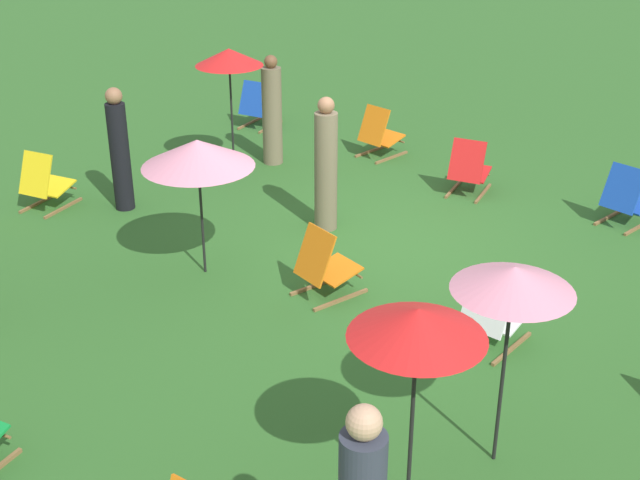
% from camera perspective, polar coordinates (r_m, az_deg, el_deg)
% --- Properties ---
extents(ground_plane, '(40.00, 40.00, 0.00)m').
position_cam_1_polar(ground_plane, '(10.85, 3.82, -0.20)').
color(ground_plane, '#2D6026').
extents(deckchair_1, '(0.61, 0.83, 0.83)m').
position_cam_1_polar(deckchair_1, '(11.92, 19.86, 2.64)').
color(deckchair_1, olive).
rests_on(deckchair_1, ground).
extents(deckchair_4, '(0.62, 0.84, 0.83)m').
position_cam_1_polar(deckchair_4, '(12.39, 9.96, 4.67)').
color(deckchair_4, olive).
rests_on(deckchair_4, ground).
extents(deckchair_5, '(0.58, 0.82, 0.83)m').
position_cam_1_polar(deckchair_5, '(13.73, 4.02, 7.08)').
color(deckchair_5, olive).
rests_on(deckchair_5, ground).
extents(deckchair_6, '(0.58, 0.82, 0.83)m').
position_cam_1_polar(deckchair_6, '(15.19, -4.19, 8.91)').
color(deckchair_6, olive).
rests_on(deckchair_6, ground).
extents(deckchair_9, '(0.66, 0.86, 0.83)m').
position_cam_1_polar(deckchair_9, '(9.45, 0.35, -1.76)').
color(deckchair_9, olive).
rests_on(deckchair_9, ground).
extents(deckchair_10, '(0.52, 0.79, 0.83)m').
position_cam_1_polar(deckchair_10, '(8.72, 11.52, -4.85)').
color(deckchair_10, olive).
rests_on(deckchair_10, ground).
extents(deckchair_11, '(0.62, 0.84, 0.83)m').
position_cam_1_polar(deckchair_11, '(12.30, -17.97, 3.63)').
color(deckchair_11, olive).
rests_on(deckchair_11, ground).
extents(umbrella_0, '(0.99, 0.99, 1.93)m').
position_cam_1_polar(umbrella_0, '(12.60, -6.12, 12.08)').
color(umbrella_0, black).
rests_on(umbrella_0, ground).
extents(umbrella_2, '(0.98, 0.98, 1.81)m').
position_cam_1_polar(umbrella_2, '(5.85, 6.56, -5.61)').
color(umbrella_2, black).
rests_on(umbrella_2, ground).
extents(umbrella_3, '(0.95, 0.95, 1.80)m').
position_cam_1_polar(umbrella_3, '(6.53, 12.84, -2.61)').
color(umbrella_3, black).
rests_on(umbrella_3, ground).
extents(umbrella_4, '(1.28, 1.28, 1.65)m').
position_cam_1_polar(umbrella_4, '(9.63, -8.21, 5.77)').
color(umbrella_4, black).
rests_on(umbrella_4, ground).
extents(person_0, '(0.35, 0.35, 1.78)m').
position_cam_1_polar(person_0, '(10.93, 0.40, 4.87)').
color(person_0, '#72664C').
rests_on(person_0, ground).
extents(person_1, '(0.33, 0.33, 1.71)m').
position_cam_1_polar(person_1, '(13.30, -3.23, 8.48)').
color(person_1, '#72664C').
rests_on(person_1, ground).
extents(person_2, '(0.35, 0.35, 1.71)m').
position_cam_1_polar(person_2, '(11.86, -13.29, 5.81)').
color(person_2, black).
rests_on(person_2, ground).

